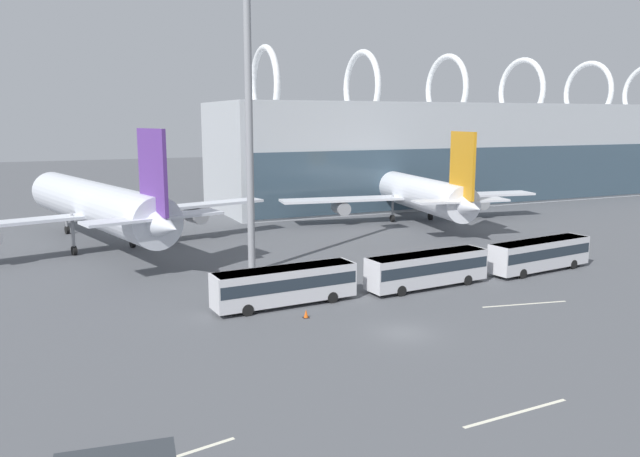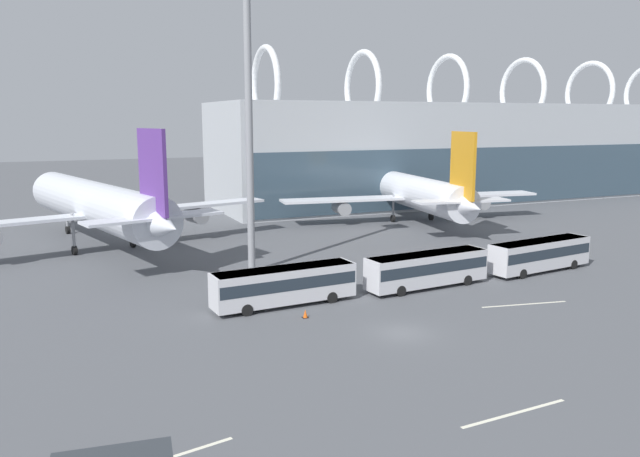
{
  "view_description": "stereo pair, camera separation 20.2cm",
  "coord_description": "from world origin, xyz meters",
  "views": [
    {
      "loc": [
        -24.16,
        -38.45,
        15.98
      ],
      "look_at": [
        3.55,
        23.29,
        4.0
      ],
      "focal_mm": 35.0,
      "sensor_mm": 36.0,
      "label": 1
    },
    {
      "loc": [
        -23.98,
        -38.53,
        15.98
      ],
      "look_at": [
        3.55,
        23.29,
        4.0
      ],
      "focal_mm": 35.0,
      "sensor_mm": 36.0,
      "label": 2
    }
  ],
  "objects": [
    {
      "name": "lane_stripe_0",
      "position": [
        -1.2,
        -13.71,
        0.0
      ],
      "size": [
        7.38,
        0.59,
        0.01
      ],
      "primitive_type": "cube",
      "rotation": [
        0.0,
        0.0,
        0.05
      ],
      "color": "silver",
      "rests_on": "ground_plane"
    },
    {
      "name": "terminal_building",
      "position": [
        58.41,
        64.59,
        9.65
      ],
      "size": [
        109.69,
        24.53,
        28.3
      ],
      "color": "#B2B7BC",
      "rests_on": "ground_plane"
    },
    {
      "name": "floodlight_mast",
      "position": [
        -4.48,
        22.97,
        19.44
      ],
      "size": [
        2.89,
        2.89,
        31.57
      ],
      "color": "gray",
      "rests_on": "ground_plane"
    },
    {
      "name": "shuttle_bus_2",
      "position": [
        23.38,
        10.72,
        1.96
      ],
      "size": [
        13.02,
        4.25,
        3.33
      ],
      "rotation": [
        0.0,
        0.0,
        0.12
      ],
      "color": "silver",
      "rests_on": "ground_plane"
    },
    {
      "name": "airliner_at_gate_far",
      "position": [
        28.9,
        44.97,
        4.69
      ],
      "size": [
        42.05,
        44.12,
        14.29
      ],
      "rotation": [
        0.0,
        0.0,
        1.43
      ],
      "color": "silver",
      "rests_on": "ground_plane"
    },
    {
      "name": "shuttle_bus_1",
      "position": [
        8.88,
        10.13,
        1.96
      ],
      "size": [
        12.97,
        3.76,
        3.33
      ],
      "rotation": [
        0.0,
        0.0,
        0.08
      ],
      "color": "silver",
      "rests_on": "ground_plane"
    },
    {
      "name": "shuttle_bus_0",
      "position": [
        -5.61,
        10.23,
        1.96
      ],
      "size": [
        12.93,
        3.48,
        3.33
      ],
      "rotation": [
        0.0,
        0.0,
        0.06
      ],
      "color": "silver",
      "rests_on": "ground_plane"
    },
    {
      "name": "lane_stripe_2",
      "position": [
        13.59,
        2.0,
        0.0
      ],
      "size": [
        7.95,
        1.79,
        0.01
      ],
      "primitive_type": "cube",
      "rotation": [
        0.0,
        0.0,
        -0.19
      ],
      "color": "silver",
      "rests_on": "ground_plane"
    },
    {
      "name": "ground_plane",
      "position": [
        0.0,
        0.0,
        0.0
      ],
      "size": [
        440.0,
        440.0,
        0.0
      ],
      "primitive_type": "plane",
      "color": "#515459"
    },
    {
      "name": "traffic_cone_0",
      "position": [
        -5.29,
        6.37,
        0.34
      ],
      "size": [
        0.5,
        0.5,
        0.7
      ],
      "color": "black",
      "rests_on": "ground_plane"
    },
    {
      "name": "airliner_at_gate_near",
      "position": [
        -17.97,
        41.17,
        5.54
      ],
      "size": [
        43.87,
        43.42,
        15.0
      ],
      "rotation": [
        0.0,
        0.0,
        1.82
      ],
      "color": "silver",
      "rests_on": "ground_plane"
    }
  ]
}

